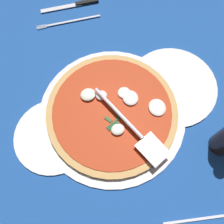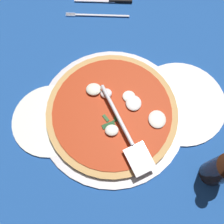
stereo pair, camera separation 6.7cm
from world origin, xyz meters
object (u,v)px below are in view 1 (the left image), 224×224
pizza (112,112)px  pizza_server (132,127)px  dinner_plate_left (173,86)px  dinner_plate_right (53,136)px  place_setting_near (72,14)px

pizza → pizza_server: pizza_server is taller
dinner_plate_left → pizza_server: 18.59cm
dinner_plate_right → pizza: pizza is taller
dinner_plate_right → pizza: (-16.73, -1.17, 1.40)cm
pizza_server → dinner_plate_left: bearing=96.0°
dinner_plate_left → dinner_plate_right: same height
dinner_plate_right → pizza: 16.83cm
dinner_plate_left → pizza: bearing=7.7°
dinner_plate_right → place_setting_near: (-15.20, -37.86, -0.15)cm
dinner_plate_left → dinner_plate_right: size_ratio=1.22×
place_setting_near → pizza: bearing=96.7°
dinner_plate_right → pizza_server: bearing=165.4°
dinner_plate_right → place_setting_near: size_ratio=0.93×
dinner_plate_right → place_setting_near: 40.80cm
pizza_server → place_setting_near: 43.44cm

